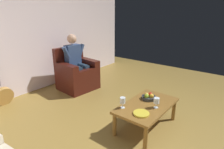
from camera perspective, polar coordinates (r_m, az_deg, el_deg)
ground_plane at (r=3.15m, az=14.16°, el=-16.95°), size 7.35×7.35×0.00m
wall_back at (r=4.70m, az=-21.82°, el=11.79°), size 5.82×0.06×2.69m
armchair at (r=4.63m, az=-10.39°, el=0.07°), size 0.84×0.80×0.97m
person_seated at (r=4.52m, az=-10.52°, el=4.19°), size 0.62×0.57×1.28m
coffee_table at (r=3.10m, az=10.22°, el=-9.56°), size 1.08×0.64×0.40m
guitar at (r=4.37m, az=-29.47°, el=-5.11°), size 0.36×0.27×1.00m
wine_glass_near at (r=2.89m, az=3.16°, el=-7.79°), size 0.08×0.08×0.17m
wine_glass_far at (r=2.97m, az=12.99°, el=-7.68°), size 0.09×0.09×0.16m
fruit_bowl at (r=3.24m, az=10.79°, el=-6.51°), size 0.23×0.23×0.11m
decorative_dish at (r=2.80m, az=8.64°, el=-11.29°), size 0.23×0.23×0.02m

